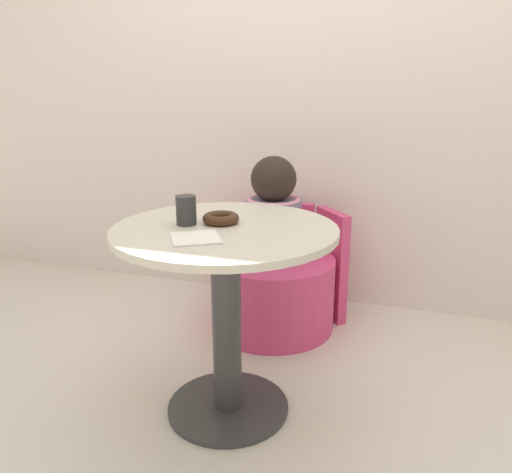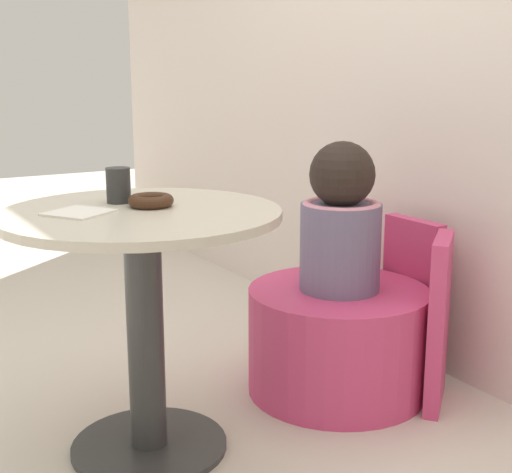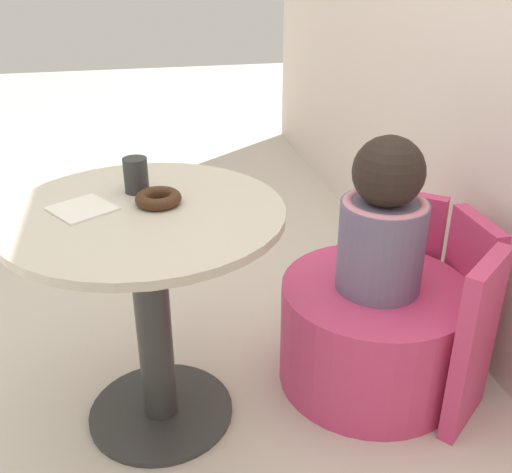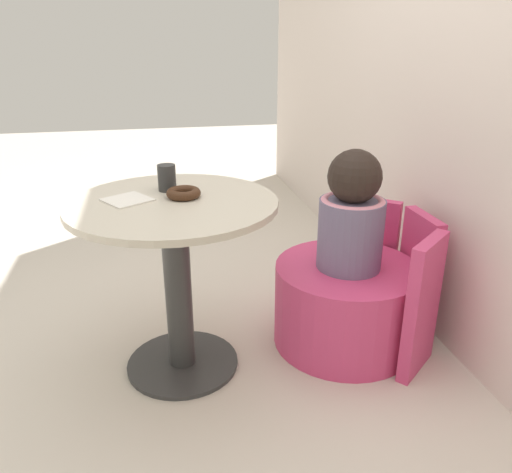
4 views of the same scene
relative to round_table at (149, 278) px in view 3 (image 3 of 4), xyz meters
The scene contains 8 objects.
ground_plane 0.51m from the round_table, 38.64° to the left, with size 12.00×12.00×0.00m, color beige.
round_table is the anchor object (origin of this frame).
tub_chair 0.79m from the round_table, 92.74° to the left, with size 0.62×0.62×0.37m.
booth_backrest 1.00m from the round_table, 92.02° to the left, with size 0.72×0.26×0.57m.
child_figure 0.72m from the round_table, 92.74° to the left, with size 0.27×0.27×0.50m.
donut 0.23m from the round_table, 124.01° to the left, with size 0.13×0.13×0.03m.
cup 0.30m from the round_table, behind, with size 0.07×0.07×0.10m.
paper_napkin 0.27m from the round_table, 102.49° to the right, with size 0.20×0.20×0.01m.
Camera 3 is at (1.45, -0.05, 1.36)m, focal length 42.00 mm.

